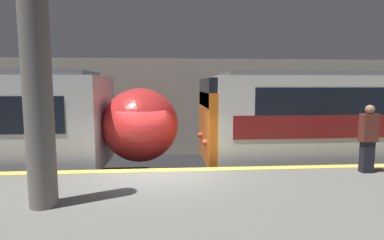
% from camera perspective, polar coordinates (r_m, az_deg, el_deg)
% --- Properties ---
extents(ground_plane, '(120.00, 120.00, 0.00)m').
position_cam_1_polar(ground_plane, '(8.28, -6.37, -16.43)').
color(ground_plane, black).
extents(station_rear_barrier, '(50.00, 0.15, 4.46)m').
position_cam_1_polar(station_rear_barrier, '(13.96, -5.58, 2.43)').
color(station_rear_barrier, '#B2AD9E').
rests_on(station_rear_barrier, ground).
extents(support_pillar_near, '(0.49, 0.49, 3.96)m').
position_cam_1_polar(support_pillar_near, '(5.82, -27.29, 4.15)').
color(support_pillar_near, slate).
rests_on(support_pillar_near, platform).
extents(person_waiting, '(0.38, 0.24, 1.68)m').
position_cam_1_polar(person_waiting, '(8.55, 30.51, -2.82)').
color(person_waiting, black).
rests_on(person_waiting, platform).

